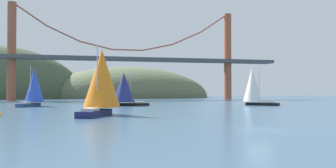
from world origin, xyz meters
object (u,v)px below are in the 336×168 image
object	(u,v)px
sailboat_blue_spinnaker	(34,86)
sailboat_white_mainsail	(253,86)
sailboat_navy_sail	(124,88)
sailboat_orange_sail	(101,80)

from	to	relation	value
sailboat_blue_spinnaker	sailboat_white_mainsail	size ratio (longest dim) A/B	0.95
sailboat_navy_sail	sailboat_white_mainsail	xyz separation A→B (m)	(29.78, -4.23, 0.61)
sailboat_orange_sail	sailboat_white_mainsail	world-z (taller)	sailboat_orange_sail
sailboat_navy_sail	sailboat_blue_spinnaker	xyz separation A→B (m)	(-19.53, 1.49, 0.44)
sailboat_navy_sail	sailboat_white_mainsail	size ratio (longest dim) A/B	0.90
sailboat_orange_sail	sailboat_white_mainsail	xyz separation A→B (m)	(36.32, 24.38, -0.39)
sailboat_navy_sail	sailboat_orange_sail	bearing A→B (deg)	-102.87
sailboat_white_mainsail	sailboat_navy_sail	bearing A→B (deg)	171.92
sailboat_white_mainsail	sailboat_blue_spinnaker	bearing A→B (deg)	173.38
sailboat_navy_sail	sailboat_orange_sail	xyz separation A→B (m)	(-6.54, -28.61, 0.99)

